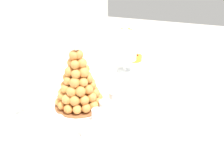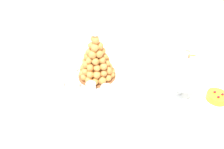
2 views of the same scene
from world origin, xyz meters
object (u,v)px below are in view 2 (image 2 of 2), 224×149
Objects in this scene: dessert_cup_mid_left at (75,85)px; dessert_cup_right at (122,93)px; wine_glass at (82,42)px; croquembouche at (96,60)px; fruit_tart_plate at (217,99)px; macaron_goblet at (185,70)px; dessert_cup_left at (59,83)px; serving_tray at (96,79)px; creme_brulee_ramekin at (72,69)px; dessert_cup_mid_right at (106,90)px; dessert_cup_centre at (91,87)px.

dessert_cup_right is at bearing 0.71° from dessert_cup_mid_left.
wine_glass is at bearing 136.91° from dessert_cup_right.
fruit_tart_plate is (0.70, -0.03, -0.11)m from croquembouche.
dessert_cup_left is at bearing -170.43° from macaron_goblet.
dessert_cup_left is at bearing -172.24° from fruit_tart_plate.
serving_tray is 1.67× the size of croquembouche.
dessert_cup_mid_left is at bearing -120.84° from croquembouche.
creme_brulee_ramekin is (-0.17, 0.02, -0.11)m from croquembouche.
croquembouche is 1.09× the size of macaron_goblet.
dessert_cup_mid_right is at bearing -51.64° from wine_glass.
croquembouche reaches higher than dessert_cup_mid_left.
croquembouche is at bearing 177.70° from fruit_tart_plate.
dessert_cup_left is 0.19m from dessert_cup_centre.
dessert_cup_left is at bearing -178.59° from dessert_cup_right.
creme_brulee_ramekin is at bearing 150.02° from dessert_cup_mid_right.
dessert_cup_right is (0.19, -0.01, -0.00)m from dessert_cup_centre.
fruit_tart_plate is (0.70, -0.00, 0.01)m from serving_tray.
dessert_cup_mid_right is at bearing -164.87° from macaron_goblet.
dessert_cup_right is at bearing -23.04° from creme_brulee_ramekin.
serving_tray is at bearing 149.31° from dessert_cup_right.
dessert_cup_left is 0.29m from dessert_cup_mid_right.
wine_glass reaches higher than dessert_cup_mid_left.
dessert_cup_left reaches higher than dessert_cup_centre.
fruit_tart_plate is (0.79, 0.11, -0.02)m from dessert_cup_mid_left.
dessert_cup_mid_right is at bearing -169.29° from fruit_tart_plate.
dessert_cup_mid_right is (0.10, -0.14, -0.10)m from croquembouche.
dessert_cup_right reaches higher than creme_brulee_ramekin.
dessert_cup_left is 0.17m from creme_brulee_ramekin.
serving_tray is 0.13m from croquembouche.
macaron_goblet is at bearing 10.58° from dessert_cup_mid_left.
croquembouche is 0.26m from dessert_cup_left.
dessert_cup_mid_left is 0.62m from macaron_goblet.
fruit_tart_plate is at bearing -0.13° from serving_tray.
dessert_cup_mid_left is 0.19m from dessert_cup_mid_right.
dessert_cup_mid_left is 1.01× the size of dessert_cup_centre.
creme_brulee_ramekin is 0.88m from fruit_tart_plate.
dessert_cup_mid_right reaches higher than dessert_cup_right.
macaron_goblet is (0.40, 0.11, 0.14)m from dessert_cup_mid_right.
dessert_cup_mid_right is 0.09m from dessert_cup_right.
creme_brulee_ramekin is at bearing -90.90° from wine_glass.
dessert_cup_mid_left is at bearing -76.24° from wine_glass.
dessert_cup_mid_right is at bearing -4.86° from dessert_cup_centre.
macaron_goblet is at bearing 19.07° from dessert_cup_right.
dessert_cup_left is at bearing -178.53° from dessert_cup_mid_right.
croquembouche is (-0.01, 0.03, 0.12)m from serving_tray.
wine_glass is (-0.18, 0.23, 0.11)m from serving_tray.
wine_glass is (-0.18, 0.34, 0.08)m from dessert_cup_centre.
wine_glass is (-0.17, 0.20, -0.02)m from croquembouche.
macaron_goblet is at bearing -19.25° from wine_glass.
creme_brulee_ramekin is (-0.37, 0.16, -0.01)m from dessert_cup_right.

